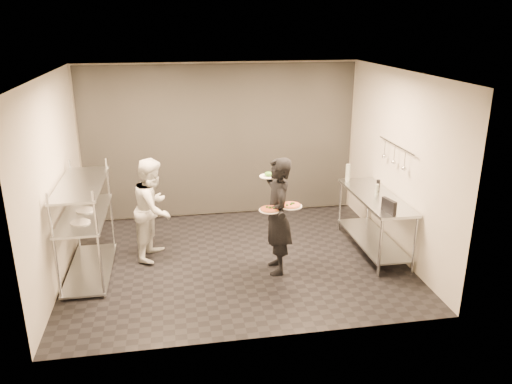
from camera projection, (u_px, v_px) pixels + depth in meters
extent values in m
cube|color=black|center=(237.00, 260.00, 7.64)|extent=(5.00, 4.00, 0.00)
cube|color=silver|center=(234.00, 73.00, 6.72)|extent=(5.00, 4.00, 0.00)
cube|color=#BDB7A9|center=(221.00, 141.00, 9.04)|extent=(5.00, 0.00, 2.80)
cube|color=#BDB7A9|center=(261.00, 227.00, 5.32)|extent=(5.00, 0.00, 2.80)
cube|color=#BDB7A9|center=(53.00, 182.00, 6.77)|extent=(0.00, 4.00, 2.80)
cube|color=#BDB7A9|center=(398.00, 165.00, 7.58)|extent=(0.00, 4.00, 2.80)
cube|color=white|center=(221.00, 141.00, 9.01)|extent=(4.90, 0.04, 2.74)
cylinder|color=#B5B9BD|center=(54.00, 249.00, 6.28)|extent=(0.04, 0.04, 1.50)
cylinder|color=#B5B9BD|center=(75.00, 206.00, 7.71)|extent=(0.04, 0.04, 1.50)
cylinder|color=#B5B9BD|center=(99.00, 246.00, 6.37)|extent=(0.04, 0.04, 1.50)
cylinder|color=#B5B9BD|center=(111.00, 204.00, 7.80)|extent=(0.04, 0.04, 1.50)
cube|color=#A7ADB1|center=(91.00, 269.00, 7.27)|extent=(0.60, 1.60, 0.03)
cube|color=#A7ADB1|center=(84.00, 214.00, 6.99)|extent=(0.60, 1.60, 0.03)
cube|color=#A7ADB1|center=(81.00, 184.00, 6.84)|extent=(0.60, 1.60, 0.03)
cylinder|color=white|center=(80.00, 222.00, 6.66)|extent=(0.26, 0.26, 0.01)
cylinder|color=white|center=(85.00, 210.00, 7.08)|extent=(0.26, 0.26, 0.01)
cylinder|color=#B5B9BD|center=(380.00, 248.00, 7.00)|extent=(0.04, 0.04, 0.90)
cylinder|color=#B5B9BD|center=(340.00, 206.00, 8.60)|extent=(0.04, 0.04, 0.90)
cylinder|color=#B5B9BD|center=(415.00, 245.00, 7.08)|extent=(0.04, 0.04, 0.90)
cylinder|color=#B5B9BD|center=(368.00, 204.00, 8.69)|extent=(0.04, 0.04, 0.90)
cube|color=#A7ADB1|center=(372.00, 239.00, 7.93)|extent=(0.57, 1.71, 0.03)
cube|color=#A7ADB1|center=(376.00, 197.00, 7.69)|extent=(0.60, 1.80, 0.04)
cylinder|color=#B5B9BD|center=(397.00, 145.00, 7.47)|extent=(0.02, 1.20, 0.02)
cylinder|color=#B5B9BD|center=(405.00, 160.00, 7.19)|extent=(0.01, 0.01, 0.22)
sphere|color=#B5B9BD|center=(404.00, 169.00, 7.23)|extent=(0.07, 0.07, 0.07)
cylinder|color=#B5B9BD|center=(394.00, 154.00, 7.51)|extent=(0.01, 0.01, 0.22)
sphere|color=#B5B9BD|center=(394.00, 162.00, 7.56)|extent=(0.07, 0.07, 0.07)
cylinder|color=#B5B9BD|center=(385.00, 148.00, 7.84)|extent=(0.01, 0.01, 0.22)
sphere|color=#B5B9BD|center=(384.00, 156.00, 7.88)|extent=(0.07, 0.07, 0.07)
imported|color=black|center=(278.00, 216.00, 7.06)|extent=(0.43, 0.64, 1.70)
imported|color=silver|center=(154.00, 209.00, 7.54)|extent=(0.81, 0.91, 1.57)
cylinder|color=white|center=(270.00, 210.00, 6.81)|extent=(0.30, 0.30, 0.01)
cylinder|color=#AD693E|center=(270.00, 209.00, 6.80)|extent=(0.27, 0.27, 0.02)
cylinder|color=red|center=(270.00, 208.00, 6.80)|extent=(0.24, 0.24, 0.01)
sphere|color=#1D5212|center=(270.00, 208.00, 6.80)|extent=(0.04, 0.04, 0.04)
cylinder|color=white|center=(291.00, 206.00, 6.83)|extent=(0.31, 0.31, 0.01)
cylinder|color=#AD693E|center=(291.00, 205.00, 6.82)|extent=(0.27, 0.27, 0.02)
cylinder|color=red|center=(291.00, 205.00, 6.82)|extent=(0.24, 0.24, 0.01)
sphere|color=#1D5212|center=(291.00, 204.00, 6.82)|extent=(0.04, 0.04, 0.04)
cylinder|color=white|center=(269.00, 176.00, 7.14)|extent=(0.26, 0.26, 0.01)
ellipsoid|color=#28691A|center=(269.00, 174.00, 7.13)|extent=(0.13, 0.13, 0.07)
cube|color=black|center=(389.00, 206.00, 6.97)|extent=(0.12, 0.28, 0.20)
cylinder|color=gray|center=(348.00, 172.00, 8.36)|extent=(0.08, 0.08, 0.28)
cylinder|color=gray|center=(377.00, 190.00, 7.65)|extent=(0.06, 0.06, 0.19)
cylinder|color=black|center=(378.00, 186.00, 7.81)|extent=(0.06, 0.06, 0.20)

